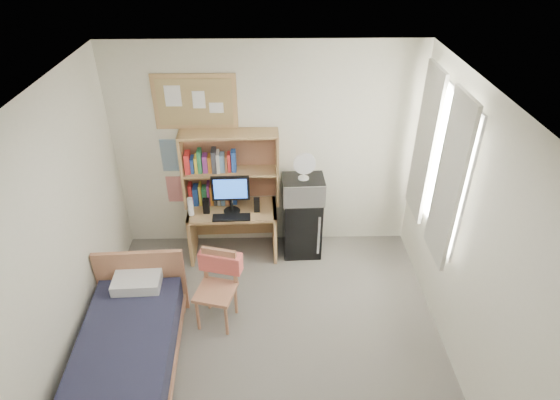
{
  "coord_description": "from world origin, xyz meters",
  "views": [
    {
      "loc": [
        0.07,
        -2.93,
        3.8
      ],
      "look_at": [
        0.15,
        1.2,
        1.17
      ],
      "focal_mm": 30.0,
      "sensor_mm": 36.0,
      "label": 1
    }
  ],
  "objects_px": {
    "mini_fridge": "(302,225)",
    "speaker_right": "(257,205)",
    "speaker_left": "(206,206)",
    "desk": "(234,231)",
    "desk_fan": "(304,167)",
    "desk_chair": "(216,291)",
    "microwave": "(303,189)",
    "bed": "(127,361)",
    "bulletin_board": "(195,102)",
    "monitor": "(231,195)"
  },
  "relations": [
    {
      "from": "bulletin_board",
      "to": "bed",
      "type": "distance_m",
      "value": 2.78
    },
    {
      "from": "microwave",
      "to": "bulletin_board",
      "type": "bearing_deg",
      "value": 166.02
    },
    {
      "from": "bulletin_board",
      "to": "bed",
      "type": "relative_size",
      "value": 0.53
    },
    {
      "from": "speaker_right",
      "to": "desk_fan",
      "type": "relative_size",
      "value": 0.55
    },
    {
      "from": "bed",
      "to": "desk_fan",
      "type": "bearing_deg",
      "value": 45.2
    },
    {
      "from": "desk",
      "to": "speaker_left",
      "type": "height_order",
      "value": "speaker_left"
    },
    {
      "from": "microwave",
      "to": "monitor",
      "type": "bearing_deg",
      "value": -176.42
    },
    {
      "from": "desk_chair",
      "to": "speaker_left",
      "type": "distance_m",
      "value": 1.16
    },
    {
      "from": "bed",
      "to": "desk",
      "type": "bearing_deg",
      "value": 62.67
    },
    {
      "from": "desk",
      "to": "monitor",
      "type": "distance_m",
      "value": 0.57
    },
    {
      "from": "bulletin_board",
      "to": "speaker_left",
      "type": "height_order",
      "value": "bulletin_board"
    },
    {
      "from": "speaker_left",
      "to": "microwave",
      "type": "bearing_deg",
      "value": 2.68
    },
    {
      "from": "desk",
      "to": "speaker_left",
      "type": "xyz_separation_m",
      "value": [
        -0.3,
        -0.07,
        0.43
      ]
    },
    {
      "from": "bulletin_board",
      "to": "speaker_right",
      "type": "bearing_deg",
      "value": -26.7
    },
    {
      "from": "bulletin_board",
      "to": "microwave",
      "type": "xyz_separation_m",
      "value": [
        1.22,
        -0.26,
        -0.99
      ]
    },
    {
      "from": "monitor",
      "to": "speaker_right",
      "type": "xyz_separation_m",
      "value": [
        0.3,
        0.01,
        -0.15
      ]
    },
    {
      "from": "bed",
      "to": "microwave",
      "type": "xyz_separation_m",
      "value": [
        1.72,
        1.9,
        0.68
      ]
    },
    {
      "from": "bulletin_board",
      "to": "desk",
      "type": "height_order",
      "value": "bulletin_board"
    },
    {
      "from": "bulletin_board",
      "to": "microwave",
      "type": "height_order",
      "value": "bulletin_board"
    },
    {
      "from": "bulletin_board",
      "to": "mini_fridge",
      "type": "xyz_separation_m",
      "value": [
        1.22,
        -0.24,
        -1.53
      ]
    },
    {
      "from": "bed",
      "to": "speaker_right",
      "type": "relative_size",
      "value": 10.14
    },
    {
      "from": "desk_fan",
      "to": "desk",
      "type": "bearing_deg",
      "value": 179.57
    },
    {
      "from": "mini_fridge",
      "to": "monitor",
      "type": "relative_size",
      "value": 1.66
    },
    {
      "from": "mini_fridge",
      "to": "speaker_right",
      "type": "xyz_separation_m",
      "value": [
        -0.55,
        -0.09,
        0.36
      ]
    },
    {
      "from": "speaker_left",
      "to": "desk",
      "type": "bearing_deg",
      "value": 11.31
    },
    {
      "from": "mini_fridge",
      "to": "microwave",
      "type": "height_order",
      "value": "microwave"
    },
    {
      "from": "microwave",
      "to": "desk_chair",
      "type": "bearing_deg",
      "value": -130.88
    },
    {
      "from": "desk",
      "to": "desk_chair",
      "type": "distance_m",
      "value": 1.17
    },
    {
      "from": "bed",
      "to": "microwave",
      "type": "height_order",
      "value": "microwave"
    },
    {
      "from": "desk_chair",
      "to": "mini_fridge",
      "type": "distance_m",
      "value": 1.54
    },
    {
      "from": "mini_fridge",
      "to": "microwave",
      "type": "relative_size",
      "value": 1.59
    },
    {
      "from": "microwave",
      "to": "speaker_right",
      "type": "bearing_deg",
      "value": -174.48
    },
    {
      "from": "mini_fridge",
      "to": "desk_fan",
      "type": "xyz_separation_m",
      "value": [
        0.0,
        -0.02,
        0.84
      ]
    },
    {
      "from": "speaker_right",
      "to": "desk_fan",
      "type": "xyz_separation_m",
      "value": [
        0.55,
        0.07,
        0.47
      ]
    },
    {
      "from": "desk",
      "to": "monitor",
      "type": "bearing_deg",
      "value": -90.0
    },
    {
      "from": "microwave",
      "to": "desk_fan",
      "type": "bearing_deg",
      "value": -1.77
    },
    {
      "from": "monitor",
      "to": "desk_fan",
      "type": "relative_size",
      "value": 1.48
    },
    {
      "from": "bulletin_board",
      "to": "monitor",
      "type": "xyz_separation_m",
      "value": [
        0.37,
        -0.34,
        -1.02
      ]
    },
    {
      "from": "monitor",
      "to": "microwave",
      "type": "xyz_separation_m",
      "value": [
        0.85,
        0.08,
        0.02
      ]
    },
    {
      "from": "desk",
      "to": "microwave",
      "type": "height_order",
      "value": "microwave"
    },
    {
      "from": "speaker_left",
      "to": "speaker_right",
      "type": "bearing_deg",
      "value": 0.0
    },
    {
      "from": "desk",
      "to": "desk_fan",
      "type": "relative_size",
      "value": 3.35
    },
    {
      "from": "bulletin_board",
      "to": "desk_chair",
      "type": "relative_size",
      "value": 1.12
    },
    {
      "from": "bulletin_board",
      "to": "desk_fan",
      "type": "bearing_deg",
      "value": -12.21
    },
    {
      "from": "desk",
      "to": "desk_chair",
      "type": "xyz_separation_m",
      "value": [
        -0.11,
        -1.17,
        0.09
      ]
    },
    {
      "from": "microwave",
      "to": "desk",
      "type": "bearing_deg",
      "value": 179.57
    },
    {
      "from": "speaker_right",
      "to": "desk_fan",
      "type": "bearing_deg",
      "value": 5.57
    },
    {
      "from": "mini_fridge",
      "to": "speaker_right",
      "type": "height_order",
      "value": "speaker_right"
    },
    {
      "from": "monitor",
      "to": "desk_fan",
      "type": "distance_m",
      "value": 0.92
    },
    {
      "from": "desk_chair",
      "to": "speaker_right",
      "type": "height_order",
      "value": "desk_chair"
    }
  ]
}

